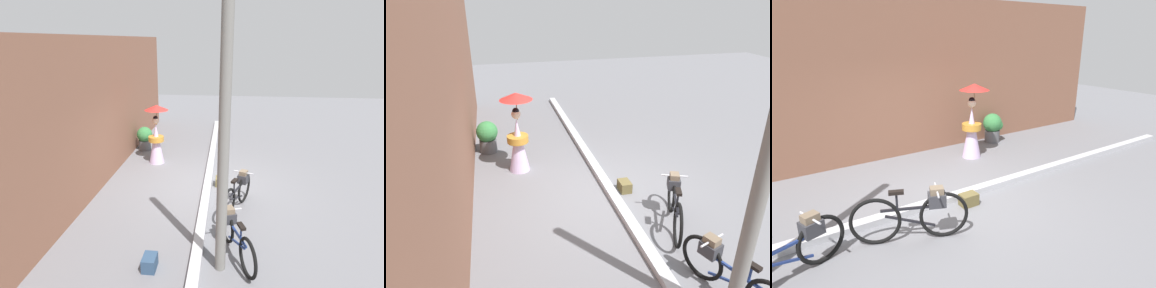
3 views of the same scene
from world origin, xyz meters
TOP-DOWN VIEW (x-y plane):
  - ground_plane at (0.00, 0.00)m, footprint 30.00×30.00m
  - building_wall at (0.00, 3.01)m, footprint 14.00×0.40m
  - sidewalk_curb at (0.00, 0.00)m, footprint 14.00×0.20m
  - bicycle_near_officer at (-2.86, -0.68)m, footprint 1.65×0.70m
  - bicycle_far_side at (-1.17, -0.77)m, footprint 1.67×0.74m
  - person_with_parasol at (1.63, 1.74)m, footprint 0.74×0.74m
  - potted_plant_by_door at (2.86, 2.44)m, footprint 0.56×0.55m
  - backpack_spare at (0.11, -0.33)m, footprint 0.32×0.23m
  - utility_pole at (-3.29, -0.43)m, footprint 0.18×0.18m

SIDE VIEW (x-z plane):
  - ground_plane at x=0.00m, z-range 0.00..0.00m
  - sidewalk_curb at x=0.00m, z-range 0.00..0.12m
  - backpack_spare at x=0.11m, z-range 0.01..0.23m
  - bicycle_near_officer at x=-2.86m, z-range 0.02..0.81m
  - bicycle_far_side at x=-1.17m, z-range 0.02..0.87m
  - potted_plant_by_door at x=2.86m, z-range 0.04..0.88m
  - person_with_parasol at x=1.63m, z-range -0.02..1.85m
  - building_wall at x=0.00m, z-range 0.00..3.91m
  - utility_pole at x=-3.29m, z-range 0.00..4.80m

